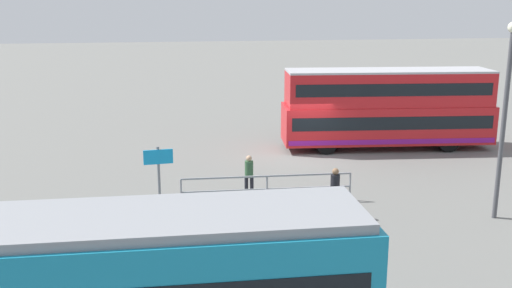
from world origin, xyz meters
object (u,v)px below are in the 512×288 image
object	(u,v)px
pedestrian_near_railing	(249,173)
street_lamp	(505,106)
info_sign	(159,167)
double_decker_bus	(387,108)
pedestrian_crossing	(335,189)

from	to	relation	value
pedestrian_near_railing	street_lamp	size ratio (longest dim) A/B	0.25
info_sign	double_decker_bus	bearing A→B (deg)	-147.35
pedestrian_crossing	info_sign	bearing A→B (deg)	-15.80
double_decker_bus	street_lamp	bearing A→B (deg)	90.11
double_decker_bus	info_sign	xyz separation A→B (m)	(11.34, 7.27, -0.43)
info_sign	pedestrian_crossing	bearing A→B (deg)	164.20
info_sign	pedestrian_near_railing	bearing A→B (deg)	-166.49
pedestrian_near_railing	info_sign	bearing A→B (deg)	13.51
double_decker_bus	street_lamp	distance (m)	10.17
info_sign	street_lamp	size ratio (longest dim) A/B	0.35
pedestrian_crossing	info_sign	xyz separation A→B (m)	(5.95, -1.68, 0.58)
info_sign	street_lamp	bearing A→B (deg)	166.50
pedestrian_crossing	street_lamp	xyz separation A→B (m)	(-5.41, 1.04, 2.89)
info_sign	street_lamp	distance (m)	11.91
pedestrian_near_railing	street_lamp	world-z (taller)	street_lamp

